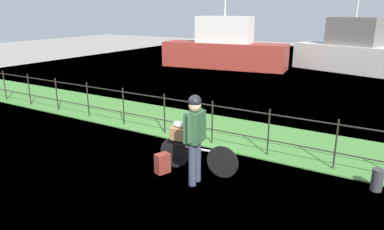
{
  "coord_description": "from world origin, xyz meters",
  "views": [
    {
      "loc": [
        4.45,
        -5.26,
        3.1
      ],
      "look_at": [
        0.59,
        1.08,
        0.9
      ],
      "focal_mm": 33.32,
      "sensor_mm": 36.0,
      "label": 1
    }
  ],
  "objects_px": {
    "backpack_on_paving": "(162,163)",
    "moored_boat_near": "(224,49)",
    "wooden_crate": "(179,133)",
    "terrier_dog": "(181,124)",
    "mooring_bollard": "(377,180)",
    "cyclist_person": "(195,132)",
    "moored_boat_mid": "(352,52)",
    "bicycle_main": "(197,156)"
  },
  "relations": [
    {
      "from": "backpack_on_paving",
      "to": "moored_boat_near",
      "type": "xyz_separation_m",
      "value": [
        -4.94,
        12.6,
        0.82
      ]
    },
    {
      "from": "wooden_crate",
      "to": "backpack_on_paving",
      "type": "xyz_separation_m",
      "value": [
        -0.17,
        -0.36,
        -0.55
      ]
    },
    {
      "from": "cyclist_person",
      "to": "backpack_on_paving",
      "type": "height_order",
      "value": "cyclist_person"
    },
    {
      "from": "bicycle_main",
      "to": "backpack_on_paving",
      "type": "relative_size",
      "value": 4.17
    },
    {
      "from": "moored_boat_near",
      "to": "bicycle_main",
      "type": "bearing_deg",
      "value": -65.78
    },
    {
      "from": "wooden_crate",
      "to": "bicycle_main",
      "type": "bearing_deg",
      "value": 5.33
    },
    {
      "from": "mooring_bollard",
      "to": "moored_boat_near",
      "type": "relative_size",
      "value": 0.06
    },
    {
      "from": "terrier_dog",
      "to": "moored_boat_mid",
      "type": "xyz_separation_m",
      "value": [
        1.06,
        14.54,
        0.06
      ]
    },
    {
      "from": "bicycle_main",
      "to": "terrier_dog",
      "type": "relative_size",
      "value": 5.21
    },
    {
      "from": "backpack_on_paving",
      "to": "mooring_bollard",
      "type": "distance_m",
      "value": 3.93
    },
    {
      "from": "bicycle_main",
      "to": "moored_boat_mid",
      "type": "distance_m",
      "value": 14.54
    },
    {
      "from": "mooring_bollard",
      "to": "moored_boat_mid",
      "type": "bearing_deg",
      "value": 100.16
    },
    {
      "from": "bicycle_main",
      "to": "wooden_crate",
      "type": "bearing_deg",
      "value": -174.67
    },
    {
      "from": "backpack_on_paving",
      "to": "moored_boat_near",
      "type": "height_order",
      "value": "moored_boat_near"
    },
    {
      "from": "moored_boat_mid",
      "to": "cyclist_person",
      "type": "bearing_deg",
      "value": -91.88
    },
    {
      "from": "terrier_dog",
      "to": "mooring_bollard",
      "type": "relative_size",
      "value": 0.79
    },
    {
      "from": "wooden_crate",
      "to": "terrier_dog",
      "type": "distance_m",
      "value": 0.2
    },
    {
      "from": "wooden_crate",
      "to": "moored_boat_near",
      "type": "bearing_deg",
      "value": 112.67
    },
    {
      "from": "terrier_dog",
      "to": "backpack_on_paving",
      "type": "bearing_deg",
      "value": -119.06
    },
    {
      "from": "terrier_dog",
      "to": "moored_boat_near",
      "type": "relative_size",
      "value": 0.05
    },
    {
      "from": "moored_boat_mid",
      "to": "terrier_dog",
      "type": "bearing_deg",
      "value": -94.16
    },
    {
      "from": "bicycle_main",
      "to": "cyclist_person",
      "type": "relative_size",
      "value": 0.99
    },
    {
      "from": "mooring_bollard",
      "to": "moored_boat_near",
      "type": "height_order",
      "value": "moored_boat_near"
    },
    {
      "from": "mooring_bollard",
      "to": "backpack_on_paving",
      "type": "bearing_deg",
      "value": -159.26
    },
    {
      "from": "wooden_crate",
      "to": "moored_boat_near",
      "type": "height_order",
      "value": "moored_boat_near"
    },
    {
      "from": "wooden_crate",
      "to": "mooring_bollard",
      "type": "bearing_deg",
      "value": 16.49
    },
    {
      "from": "bicycle_main",
      "to": "moored_boat_mid",
      "type": "bearing_deg",
      "value": 87.23
    },
    {
      "from": "terrier_dog",
      "to": "cyclist_person",
      "type": "relative_size",
      "value": 0.19
    },
    {
      "from": "bicycle_main",
      "to": "mooring_bollard",
      "type": "xyz_separation_m",
      "value": [
        3.12,
        1.0,
        -0.13
      ]
    },
    {
      "from": "terrier_dog",
      "to": "mooring_bollard",
      "type": "distance_m",
      "value": 3.7
    },
    {
      "from": "backpack_on_paving",
      "to": "mooring_bollard",
      "type": "relative_size",
      "value": 0.98
    },
    {
      "from": "bicycle_main",
      "to": "backpack_on_paving",
      "type": "distance_m",
      "value": 0.69
    },
    {
      "from": "backpack_on_paving",
      "to": "cyclist_person",
      "type": "bearing_deg",
      "value": 106.1
    },
    {
      "from": "wooden_crate",
      "to": "moored_boat_near",
      "type": "distance_m",
      "value": 13.28
    },
    {
      "from": "terrier_dog",
      "to": "moored_boat_mid",
      "type": "relative_size",
      "value": 0.05
    },
    {
      "from": "terrier_dog",
      "to": "backpack_on_paving",
      "type": "xyz_separation_m",
      "value": [
        -0.2,
        -0.36,
        -0.75
      ]
    },
    {
      "from": "wooden_crate",
      "to": "terrier_dog",
      "type": "relative_size",
      "value": 1.01
    },
    {
      "from": "wooden_crate",
      "to": "cyclist_person",
      "type": "bearing_deg",
      "value": -33.9
    },
    {
      "from": "moored_boat_mid",
      "to": "mooring_bollard",
      "type": "bearing_deg",
      "value": -79.84
    },
    {
      "from": "wooden_crate",
      "to": "moored_boat_mid",
      "type": "distance_m",
      "value": 14.59
    },
    {
      "from": "bicycle_main",
      "to": "cyclist_person",
      "type": "height_order",
      "value": "cyclist_person"
    },
    {
      "from": "wooden_crate",
      "to": "mooring_bollard",
      "type": "distance_m",
      "value": 3.69
    }
  ]
}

